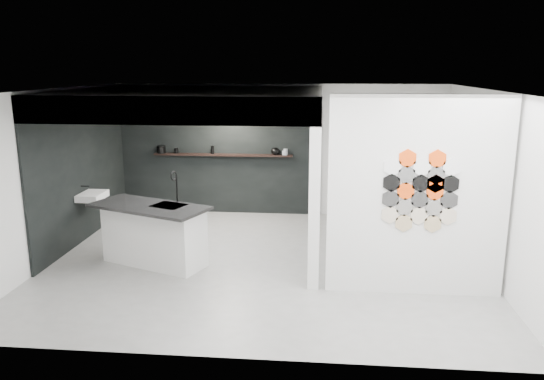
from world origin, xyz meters
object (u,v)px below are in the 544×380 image
Objects in this scene: wall_basin at (92,196)px; utensil_cup at (176,151)px; kettle at (275,151)px; bottle_dark at (213,150)px; glass_bowl at (285,153)px; partition_panel at (417,197)px; glass_vase at (286,152)px; kitchen_island at (154,233)px; stockpot at (161,149)px.

utensil_cup reaches higher than wall_basin.
bottle_dark reaches higher than kettle.
partition_panel is at bearing -61.61° from glass_bowl.
wall_basin is 4.63× the size of glass_vase.
wall_basin is 4.85× the size of glass_bowl.
kettle is at bearing 83.29° from kitchen_island.
glass_vase is (0.01, 0.00, 0.02)m from glass_bowl.
wall_basin is 2.36m from utensil_cup.
wall_basin is 2.24m from stockpot.
kitchen_island is at bearing -96.38° from bottle_dark.
kettle is at bearing 120.69° from partition_panel.
partition_panel is 16.10× the size of bottle_dark.
stockpot is 1.08× the size of bottle_dark.
kettle is 0.22m from glass_vase.
kitchen_island is (-4.00, 0.75, -0.88)m from partition_panel.
bottle_dark is at bearing 133.34° from partition_panel.
glass_vase is at bearing 118.23° from partition_panel.
bottle_dark is at bearing 105.54° from kitchen_island.
partition_panel reaches higher than glass_vase.
partition_panel reaches higher than utensil_cup.
partition_panel is 6.14m from stockpot.
glass_vase is at bearing 31.35° from wall_basin.
wall_basin is (-5.46, 1.80, -0.55)m from partition_panel.
kitchen_island reaches higher than glass_vase.
stockpot is 1.04× the size of kettle.
stockpot reaches higher than utensil_cup.
kitchen_island reaches higher than kettle.
utensil_cup is (-2.15, 0.00, -0.02)m from kettle.
partition_panel is 5.78m from wall_basin.
kitchen_island is 3.76m from glass_vase.
glass_bowl is at bearing 0.00° from utensil_cup.
stockpot is 2.48m from kettle.
wall_basin is 1.84m from kitchen_island.
stockpot is (-0.78, 3.12, 0.88)m from kitchen_island.
utensil_cup reaches higher than glass_bowl.
bottle_dark is at bearing 180.00° from glass_vase.
stockpot is at bearing -158.13° from kettle.
glass_bowl is at bearing 0.00° from stockpot.
glass_vase is at bearing 0.00° from glass_bowl.
kettle is at bearing 0.00° from stockpot.
bottle_dark reaches higher than glass_bowl.
glass_vase is 0.75× the size of bottle_dark.
kitchen_island is 11.47× the size of kettle.
kitchen_island is at bearing -121.45° from glass_bowl.
stockpot is at bearing 71.52° from wall_basin.
utensil_cup is (-2.35, 0.00, 0.01)m from glass_bowl.
kettle reaches higher than glass_bowl.
glass_bowl is at bearing 118.39° from partition_panel.
wall_basin is 3.19× the size of stockpot.
glass_bowl is (2.69, 0.00, -0.03)m from stockpot.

